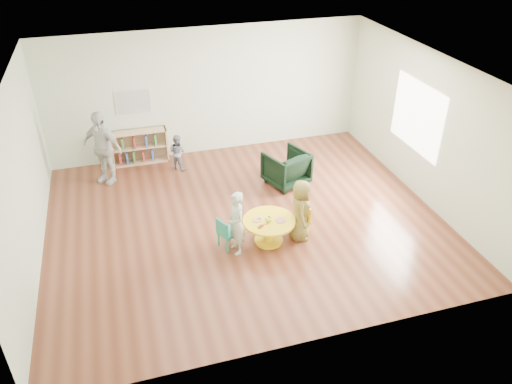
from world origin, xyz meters
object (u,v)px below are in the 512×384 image
kid_chair_left (226,232)px  armchair (286,168)px  toddler (177,152)px  bookshelf (139,147)px  child_right (300,210)px  child_left (236,223)px  adult_caretaker (102,147)px  kid_chair_right (302,219)px  activity_table (269,227)px

kid_chair_left → armchair: armchair is taller
armchair → toddler: size_ratio=0.99×
bookshelf → child_right: size_ratio=1.08×
kid_chair_left → child_left: 0.33m
armchair → adult_caretaker: adult_caretaker is taller
bookshelf → toddler: (0.76, -0.55, 0.03)m
kid_chair_right → toddler: toddler is taller
adult_caretaker → toddler: bearing=44.0°
kid_chair_left → child_left: size_ratio=0.50×
armchair → child_left: (-1.53, -1.88, 0.21)m
armchair → adult_caretaker: bearing=-38.8°
child_right → kid_chair_right: bearing=-22.0°
armchair → adult_caretaker: 3.71m
armchair → child_left: size_ratio=0.70×
activity_table → bookshelf: size_ratio=0.74×
kid_chair_right → child_left: child_left is taller
kid_chair_right → bookshelf: 4.30m
armchair → toddler: (-2.01, 1.25, 0.04)m
toddler → activity_table: bearing=154.4°
kid_chair_left → child_right: size_ratio=0.50×
kid_chair_right → child_right: size_ratio=0.52×
kid_chair_right → child_left: 1.24m
activity_table → armchair: bearing=62.2°
kid_chair_left → toddler: toddler is taller
activity_table → child_right: size_ratio=0.80×
child_left → toddler: 3.18m
bookshelf → armchair: 3.31m
kid_chair_left → adult_caretaker: (-1.84, 2.87, 0.47)m
armchair → child_right: 1.87m
activity_table → adult_caretaker: bearing=131.3°
bookshelf → kid_chair_right: bearing=-55.2°
activity_table → kid_chair_right: bearing=5.6°
kid_chair_left → kid_chair_right: size_ratio=0.98×
bookshelf → armchair: (2.77, -1.81, -0.01)m
kid_chair_left → kid_chair_right: bearing=66.7°
kid_chair_left → adult_caretaker: size_ratio=0.37×
activity_table → armchair: (0.94, 1.78, 0.05)m
activity_table → kid_chair_left: (-0.73, 0.05, -0.01)m
bookshelf → child_left: size_ratio=1.07×
child_left → toddler: size_ratio=1.42×
adult_caretaker → child_left: bearing=-17.1°
activity_table → bookshelf: bookshelf is taller
kid_chair_left → activity_table: bearing=62.4°
child_right → activity_table: bearing=103.4°
adult_caretaker → kid_chair_right: bearing=-2.3°
kid_chair_left → child_left: (0.14, -0.15, 0.26)m
activity_table → adult_caretaker: (-2.57, 2.92, 0.46)m
kid_chair_left → kid_chair_right: kid_chair_right is taller
child_right → kid_chair_left: bearing=102.9°
activity_table → bookshelf: (-1.83, 3.59, 0.06)m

